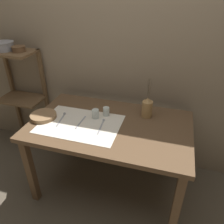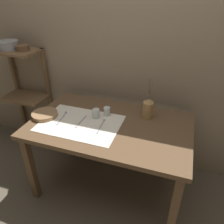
% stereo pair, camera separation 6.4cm
% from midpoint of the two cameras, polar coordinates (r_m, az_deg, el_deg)
% --- Properties ---
extents(ground_plane, '(12.00, 12.00, 0.00)m').
position_cam_midpoint_polar(ground_plane, '(2.36, -1.30, -18.27)').
color(ground_plane, brown).
extents(stone_wall_back, '(7.00, 0.06, 2.40)m').
position_cam_midpoint_polar(stone_wall_back, '(2.14, 2.79, 14.95)').
color(stone_wall_back, gray).
rests_on(stone_wall_back, ground_plane).
extents(wooden_table, '(1.37, 0.84, 0.74)m').
position_cam_midpoint_polar(wooden_table, '(1.91, -1.53, -5.27)').
color(wooden_table, brown).
rests_on(wooden_table, ground_plane).
extents(wooden_shelf_unit, '(0.48, 0.31, 1.19)m').
position_cam_midpoint_polar(wooden_shelf_unit, '(2.63, -23.32, 6.77)').
color(wooden_shelf_unit, brown).
rests_on(wooden_shelf_unit, ground_plane).
extents(linen_cloth, '(0.68, 0.47, 0.00)m').
position_cam_midpoint_polar(linen_cloth, '(1.89, -9.26, -3.05)').
color(linen_cloth, silver).
rests_on(linen_cloth, wooden_table).
extents(pitcher_with_flowers, '(0.09, 0.09, 0.37)m').
position_cam_midpoint_polar(pitcher_with_flowers, '(1.94, 8.23, 1.09)').
color(pitcher_with_flowers, '#A87F4C').
rests_on(pitcher_with_flowers, wooden_table).
extents(wooden_bowl, '(0.23, 0.23, 0.04)m').
position_cam_midpoint_polar(wooden_bowl, '(2.04, -18.35, -1.01)').
color(wooden_bowl, '#8E6B47').
rests_on(wooden_bowl, wooden_table).
extents(glass_tumbler_near, '(0.06, 0.06, 0.08)m').
position_cam_midpoint_polar(glass_tumbler_near, '(1.93, -5.29, -0.47)').
color(glass_tumbler_near, silver).
rests_on(glass_tumbler_near, wooden_table).
extents(glass_tumbler_far, '(0.06, 0.06, 0.08)m').
position_cam_midpoint_polar(glass_tumbler_far, '(1.96, -2.47, 0.14)').
color(glass_tumbler_far, silver).
rests_on(glass_tumbler_far, wooden_table).
extents(spoon_inner, '(0.05, 0.22, 0.02)m').
position_cam_midpoint_polar(spoon_inner, '(2.01, -13.57, -1.08)').
color(spoon_inner, '#939399').
rests_on(spoon_inner, wooden_table).
extents(knife_center, '(0.02, 0.21, 0.00)m').
position_cam_midpoint_polar(knife_center, '(1.90, -9.14, -2.67)').
color(knife_center, '#939399').
rests_on(knife_center, wooden_table).
extents(spoon_outer, '(0.03, 0.22, 0.02)m').
position_cam_midpoint_polar(spoon_outer, '(1.87, -3.48, -2.89)').
color(spoon_outer, '#939399').
rests_on(spoon_outer, wooden_table).
extents(metal_pot_large, '(0.21, 0.21, 0.09)m').
position_cam_midpoint_polar(metal_pot_large, '(2.53, -27.20, 15.14)').
color(metal_pot_large, '#939399').
rests_on(metal_pot_large, wooden_shelf_unit).
extents(metal_pot_small, '(0.13, 0.13, 0.06)m').
position_cam_midpoint_polar(metal_pot_small, '(2.42, -23.94, 14.90)').
color(metal_pot_small, brown).
rests_on(metal_pot_small, wooden_shelf_unit).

